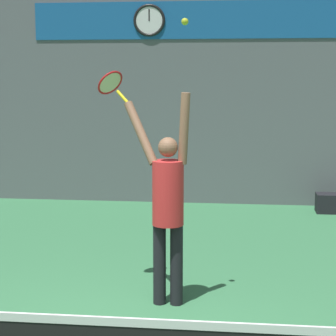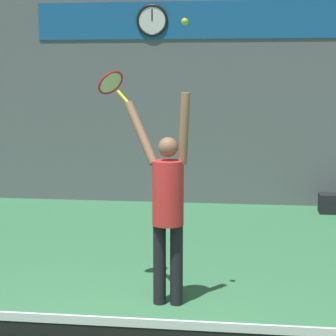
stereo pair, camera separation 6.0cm
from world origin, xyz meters
name	(u,v)px [view 1 (the left image)]	position (x,y,z in m)	size (l,w,h in m)	color
back_wall	(187,66)	(0.00, 6.49, 2.50)	(18.00, 0.10, 5.00)	slate
sponsor_banner	(187,20)	(0.00, 6.43, 3.29)	(5.52, 0.02, 0.65)	#195B9E
scoreboard_clock	(149,20)	(-0.67, 6.41, 3.29)	(0.57, 0.05, 0.57)	white
tennis_player	(167,202)	(0.24, 1.38, 1.06)	(0.74, 0.46, 2.15)	black
tennis_racket	(111,84)	(-0.39, 1.77, 2.22)	(0.40, 0.36, 0.34)	yellow
tennis_ball	(185,22)	(0.42, 1.30, 2.81)	(0.07, 0.07, 0.07)	#CCDB2D
water_bottle	(320,205)	(2.36, 5.96, 0.11)	(0.07, 0.07, 0.25)	silver
equipment_bag	(336,203)	(2.61, 5.90, 0.16)	(0.67, 0.34, 0.33)	black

